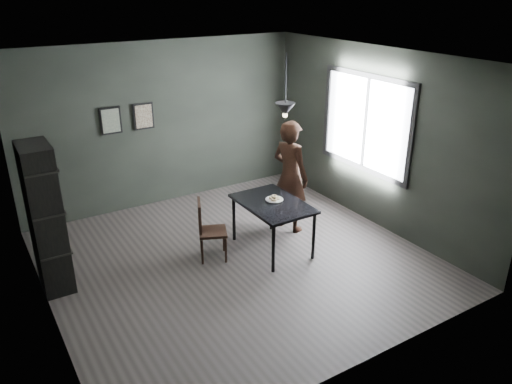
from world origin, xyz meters
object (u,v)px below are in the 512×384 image
cafe_table (273,207)px  shelf_unit (46,219)px  white_plate (274,200)px  woman (290,176)px  wood_chair (207,226)px  pendant_lamp (285,109)px

cafe_table → shelf_unit: size_ratio=0.63×
white_plate → shelf_unit: size_ratio=0.12×
white_plate → shelf_unit: (-2.98, 0.62, 0.20)m
woman → shelf_unit: shelf_unit is taller
cafe_table → white_plate: (0.06, 0.05, 0.08)m
wood_chair → cafe_table: bearing=7.7°
woman → pendant_lamp: (-0.36, -0.33, 1.16)m
woman → cafe_table: bearing=110.8°
cafe_table → woman: size_ratio=0.68×
woman → wood_chair: size_ratio=2.00×
wood_chair → shelf_unit: shelf_unit is taller
woman → shelf_unit: 3.54m
white_plate → pendant_lamp: 1.31m
wood_chair → shelf_unit: 2.09m
white_plate → woman: bearing=34.9°
cafe_table → wood_chair: bearing=164.3°
shelf_unit → pendant_lamp: pendant_lamp is taller
woman → pendant_lamp: pendant_lamp is taller
pendant_lamp → white_plate: bearing=-165.2°
wood_chair → pendant_lamp: (1.18, -0.16, 1.55)m
white_plate → wood_chair: size_ratio=0.26×
white_plate → cafe_table: bearing=-140.7°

